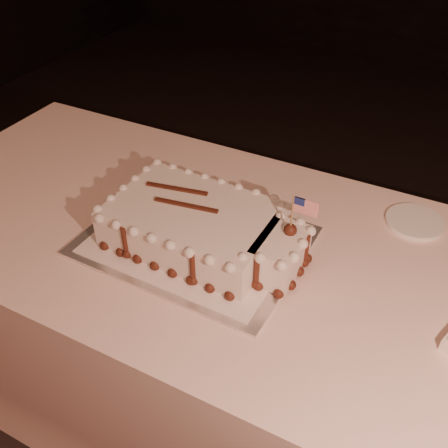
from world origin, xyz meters
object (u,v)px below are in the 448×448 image
at_px(cake_board, 194,241).
at_px(sheet_cake, 204,228).
at_px(side_plate, 415,222).
at_px(banquet_table, 324,380).

bearing_deg(cake_board, sheet_cake, 0.49).
relative_size(sheet_cake, side_plate, 3.41).
height_order(cake_board, side_plate, side_plate).
relative_size(cake_board, sheet_cake, 1.04).
bearing_deg(cake_board, side_plate, 35.95).
bearing_deg(side_plate, banquet_table, -109.13).
xyz_separation_m(banquet_table, cake_board, (-0.36, -0.04, 0.38)).
bearing_deg(banquet_table, side_plate, 70.87).
bearing_deg(sheet_cake, cake_board, 179.26).
bearing_deg(sheet_cake, banquet_table, 6.78).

